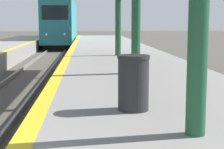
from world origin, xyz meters
The scene contains 2 objects.
train centered at (0.00, 36.18, 2.35)m, with size 2.61×16.54×4.62m.
trash_bin centered at (3.23, 3.89, 1.38)m, with size 0.54×0.54×0.93m.
Camera 1 is at (2.45, -2.21, 2.38)m, focal length 60.00 mm.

